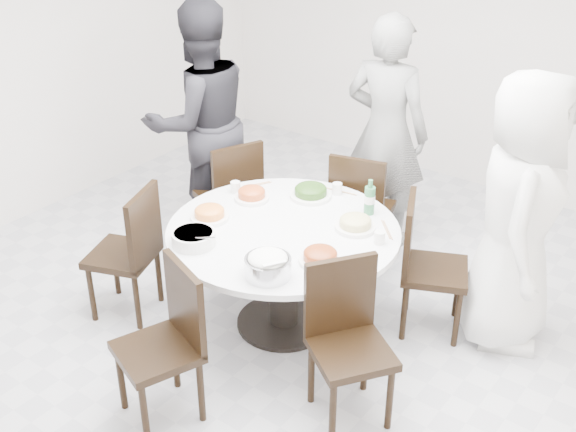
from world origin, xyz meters
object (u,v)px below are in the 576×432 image
Objects in this scene: chair_se at (352,349)px; chair_s at (157,348)px; diner_left at (200,122)px; rice_bowl at (268,267)px; soup_bowl at (194,238)px; chair_ne at (435,268)px; chair_n at (363,207)px; diner_right at (518,214)px; chair_nw at (228,194)px; chair_sw at (122,252)px; beverage_bottle at (370,197)px; dining_table at (283,278)px; diner_middle at (386,132)px.

chair_s is at bearing 161.31° from chair_se.
diner_left is 1.99m from rice_bowl.
chair_ne is at bearing 42.86° from soup_bowl.
diner_right is at bearing 155.34° from chair_n.
chair_ne is 1.00× the size of chair_nw.
beverage_bottle is at bearing 107.58° from chair_sw.
chair_n is 1.00× the size of chair_se.
chair_se is 3.53× the size of rice_bowl.
diner_left reaches higher than chair_sw.
chair_n is 1.56m from soup_bowl.
dining_table is at bearing 100.21° from chair_ne.
soup_bowl is at bearing 125.69° from chair_se.
diner_left is 1.55m from soup_bowl.
diner_middle is at bearing -94.68° from chair_n.
diner_right is 6.77× the size of rice_bowl.
chair_se is (0.84, -1.48, 0.00)m from chair_n.
chair_ne is at bearing 62.53° from rice_bowl.
chair_nw is at bearing 38.45° from diner_middle.
diner_right is at bearing 115.88° from diner_left.
diner_left is at bearing 153.19° from dining_table.
chair_n is at bearing 64.34° from chair_se.
chair_sw is (-0.97, -0.53, 0.10)m from dining_table.
diner_right reaches higher than chair_n.
rice_bowl is at bearing 86.11° from chair_n.
diner_middle is at bearing 93.64° from dining_table.
rice_bowl reaches higher than soup_bowl.
chair_sw is at bearing 59.75° from diner_middle.
chair_sw is at bearing -151.45° from dining_table.
chair_nw is 0.52× the size of diner_right.
chair_nw is 1.37m from beverage_bottle.
diner_left reaches higher than beverage_bottle.
diner_left is at bearing 96.85° from chair_se.
diner_left is (-1.34, 0.68, 0.58)m from dining_table.
chair_n is at bearing 37.07° from chair_ne.
chair_n is 1.00× the size of chair_sw.
chair_nw is (-0.96, -0.45, 0.00)m from chair_n.
diner_middle reaches higher than soup_bowl.
chair_s is 2.58m from diner_middle.
beverage_bottle reaches higher than chair_se.
chair_n is at bearing 109.55° from chair_s.
chair_s reaches higher than soup_bowl.
chair_n reaches higher than rice_bowl.
chair_se is at bearing 82.47° from chair_nw.
chair_sw is at bearing 96.80° from chair_ne.
dining_table is 0.70m from rice_bowl.
chair_nw is 3.53× the size of rice_bowl.
chair_sw is 1.10m from chair_s.
soup_bowl is (0.65, 0.05, 0.32)m from chair_sw.
beverage_bottle is (0.42, -0.93, -0.05)m from diner_middle.
rice_bowl is at bearing 123.24° from diner_right.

